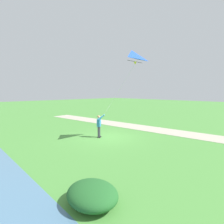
% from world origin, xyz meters
% --- Properties ---
extents(ground_plane, '(120.00, 120.00, 0.00)m').
position_xyz_m(ground_plane, '(0.00, 0.00, 0.00)').
color(ground_plane, '#4C8E3D').
extents(walkway_path, '(6.21, 32.06, 0.02)m').
position_xyz_m(walkway_path, '(-5.17, 2.00, 0.01)').
color(walkway_path, '#B7AD99').
rests_on(walkway_path, ground).
extents(person_kite_flyer, '(0.54, 0.62, 1.83)m').
position_xyz_m(person_kite_flyer, '(0.52, -0.36, 1.05)').
color(person_kite_flyer, '#232328').
rests_on(person_kite_flyer, ground).
extents(flying_kite, '(2.20, 2.06, 4.66)m').
position_xyz_m(flying_kite, '(-0.97, 1.59, 5.96)').
color(flying_kite, blue).
extents(lakeside_shrub, '(1.53, 1.78, 0.67)m').
position_xyz_m(lakeside_shrub, '(5.94, 5.85, 0.33)').
color(lakeside_shrub, '#236028').
rests_on(lakeside_shrub, ground).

